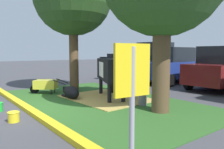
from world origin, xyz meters
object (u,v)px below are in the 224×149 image
cow_holstein (110,70)px  sedan_blue (172,65)px  person_handler (143,79)px  bucket_yellow (14,117)px  sedan_silver (223,68)px  calf_lying (71,92)px  parking_sign (132,94)px  wheelbarrow (45,85)px  pickup_truck_black (147,62)px

cow_holstein → sedan_blue: sedan_blue is taller
person_handler → sedan_blue: (-3.03, 5.45, 0.10)m
bucket_yellow → sedan_silver: size_ratio=0.07×
cow_holstein → sedan_blue: (-1.35, 5.50, -0.10)m
calf_lying → bucket_yellow: calf_lying is taller
bucket_yellow → parking_sign: bearing=3.2°
cow_holstein → parking_sign: bearing=-34.9°
bucket_yellow → sedan_blue: (-2.27, 9.25, 0.85)m
wheelbarrow → sedan_blue: size_ratio=0.31×
calf_lying → pickup_truck_black: 7.76m
pickup_truck_black → calf_lying: bearing=-67.7°
calf_lying → bucket_yellow: (1.73, -2.47, -0.10)m
cow_holstein → parking_sign: (5.05, -3.52, 0.21)m
parking_sign → bucket_yellow: size_ratio=6.14×
calf_lying → parking_sign: (5.86, -2.24, 1.06)m
person_handler → wheelbarrow: 4.43m
person_handler → pickup_truck_black: bearing=133.0°
parking_sign → sedan_silver: 9.71m
parking_sign → cow_holstein: bearing=145.1°
cow_holstein → sedan_silver: bearing=74.4°
cow_holstein → bucket_yellow: (0.92, -3.75, -0.95)m
parking_sign → pickup_truck_black: size_ratio=0.34×
cow_holstein → person_handler: bearing=1.8°
bucket_yellow → sedan_silver: 9.34m
cow_holstein → pickup_truck_black: 6.95m
pickup_truck_black → cow_holstein: bearing=-57.5°
sedan_silver → wheelbarrow: bearing=-118.6°
pickup_truck_black → sedan_silver: (5.28, -0.33, -0.13)m
bucket_yellow → pickup_truck_black: 10.72m
wheelbarrow → parking_sign: (7.42, -1.85, 0.91)m
cow_holstein → wheelbarrow: size_ratio=2.14×
person_handler → pickup_truck_black: pickup_truck_black is taller
wheelbarrow → pickup_truck_black: size_ratio=0.25×
wheelbarrow → parking_sign: 7.70m
person_handler → sedan_blue: bearing=119.1°
person_handler → sedan_blue: sedan_blue is taller
person_handler → wheelbarrow: bearing=-157.1°
cow_holstein → parking_sign: size_ratio=1.61×
cow_holstein → wheelbarrow: (-2.37, -1.66, -0.70)m
person_handler → cow_holstein: bearing=-178.2°
wheelbarrow → bucket_yellow: (3.30, -2.08, -0.25)m
sedan_blue → sedan_silver: bearing=0.7°
pickup_truck_black → sedan_blue: size_ratio=1.23×
calf_lying → bucket_yellow: bearing=-55.0°
sedan_blue → person_handler: bearing=-60.9°
parking_sign → pickup_truck_black: 12.85m
pickup_truck_black → person_handler: bearing=-47.0°
wheelbarrow → parking_sign: size_ratio=0.75×
cow_holstein → person_handler: 1.69m
wheelbarrow → sedan_blue: sedan_blue is taller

